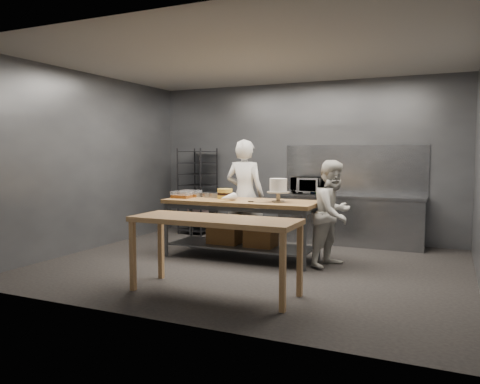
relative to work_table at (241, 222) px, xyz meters
The scene contains 16 objects.
ground 0.76m from the work_table, 46.26° to the right, with size 6.00×6.00×0.00m, color black.
back_wall 2.36m from the work_table, 80.92° to the left, with size 6.00×0.04×3.00m, color #4C4F54.
work_table is the anchor object (origin of this frame).
near_counter 1.90m from the work_table, 75.27° to the right, with size 2.00×0.70×0.90m.
back_counter 2.27m from the work_table, 53.62° to the left, with size 2.60×0.60×0.90m.
splashback_panel 2.63m from the work_table, 57.69° to the left, with size 2.60×0.02×0.90m, color slate.
speed_rack 2.49m from the work_table, 135.25° to the left, with size 0.65×0.70×1.75m.
chef_behind 0.77m from the work_table, 108.47° to the left, with size 0.69×0.45×1.88m, color silver.
chef_right 1.46m from the work_table, ahead, with size 0.75×0.59×1.55m, color silver.
microwave 1.96m from the work_table, 73.49° to the left, with size 0.54×0.37×0.30m, color black.
frosted_cake_stand 0.86m from the work_table, ahead, with size 0.34×0.34×0.35m.
layer_cake 0.54m from the work_table, 165.10° to the left, with size 0.24×0.24×0.16m.
cake_pans 0.86m from the work_table, 163.44° to the left, with size 0.65×0.30×0.07m.
piping_bag 0.49m from the work_table, 112.81° to the right, with size 0.12×0.12×0.38m, color white.
offset_spatula 0.55m from the work_table, 32.24° to the right, with size 0.36×0.02×0.02m.
pastry_clamshells 1.08m from the work_table, behind, with size 0.33×0.48×0.11m.
Camera 1 is at (2.64, -6.27, 1.65)m, focal length 35.00 mm.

